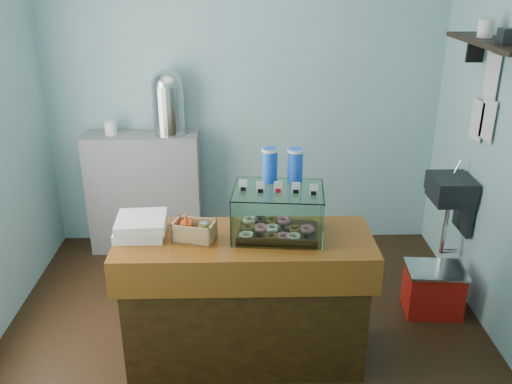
{
  "coord_description": "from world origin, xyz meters",
  "views": [
    {
      "loc": [
        -0.0,
        -3.23,
        2.46
      ],
      "look_at": [
        0.07,
        -0.15,
        1.16
      ],
      "focal_mm": 38.0,
      "sensor_mm": 36.0,
      "label": 1
    }
  ],
  "objects_px": {
    "display_case": "(278,209)",
    "coffee_urn": "(168,101)",
    "red_cooler": "(433,290)",
    "counter": "(245,298)"
  },
  "relations": [
    {
      "from": "counter",
      "to": "display_case",
      "type": "bearing_deg",
      "value": 19.35
    },
    {
      "from": "coffee_urn",
      "to": "red_cooler",
      "type": "height_order",
      "value": "coffee_urn"
    },
    {
      "from": "display_case",
      "to": "coffee_urn",
      "type": "bearing_deg",
      "value": 124.96
    },
    {
      "from": "counter",
      "to": "display_case",
      "type": "relative_size",
      "value": 2.7
    },
    {
      "from": "counter",
      "to": "display_case",
      "type": "height_order",
      "value": "display_case"
    },
    {
      "from": "counter",
      "to": "coffee_urn",
      "type": "distance_m",
      "value": 1.95
    },
    {
      "from": "display_case",
      "to": "coffee_urn",
      "type": "height_order",
      "value": "coffee_urn"
    },
    {
      "from": "coffee_urn",
      "to": "red_cooler",
      "type": "relative_size",
      "value": 1.25
    },
    {
      "from": "display_case",
      "to": "red_cooler",
      "type": "bearing_deg",
      "value": 24.14
    },
    {
      "from": "display_case",
      "to": "red_cooler",
      "type": "relative_size",
      "value": 1.31
    }
  ]
}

